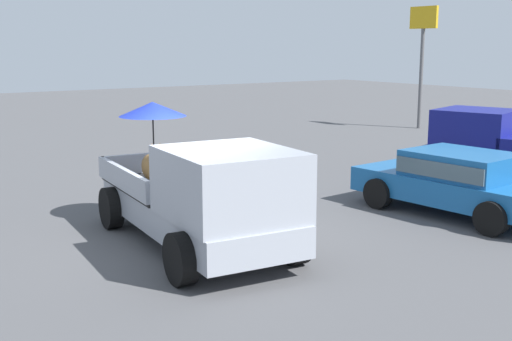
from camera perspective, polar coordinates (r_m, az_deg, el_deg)
name	(u,v)px	position (r m, az deg, el deg)	size (l,w,h in m)	color
ground_plane	(195,244)	(11.84, -5.32, -6.36)	(80.00, 80.00, 0.00)	#4C4C4F
pickup_truck_main	(203,195)	(11.23, -4.64, -2.10)	(5.22, 2.67, 2.40)	black
parked_sedan_far	(459,180)	(14.26, 17.14, -0.75)	(4.43, 2.25, 1.33)	black
motel_sign	(423,43)	(28.59, 14.23, 10.65)	(1.40, 0.16, 5.03)	#59595B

